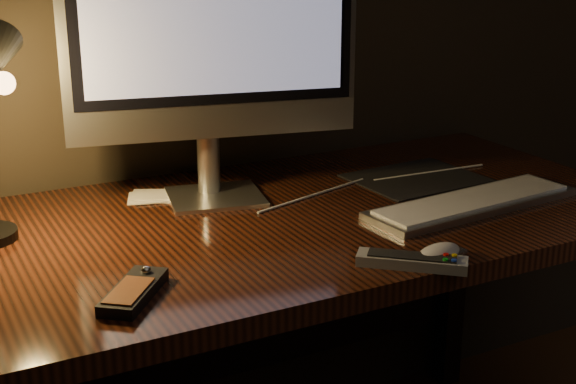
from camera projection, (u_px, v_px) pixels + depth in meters
name	position (u px, v px, depth m)	size (l,w,h in m)	color
desk	(254.00, 265.00, 1.69)	(1.60, 0.75, 0.75)	#3A190D
monitor	(211.00, 22.00, 1.58)	(0.59, 0.21, 0.62)	silver
keyboard	(473.00, 202.00, 1.65)	(0.49, 0.14, 0.02)	silver
mousepad	(416.00, 178.00, 1.83)	(0.28, 0.23, 0.00)	black
mouse	(439.00, 255.00, 1.38)	(0.10, 0.05, 0.02)	white
media_remote	(134.00, 291.00, 1.24)	(0.14, 0.16, 0.03)	black
tv_remote	(412.00, 261.00, 1.35)	(0.17, 0.16, 0.02)	gray
papers	(158.00, 196.00, 1.70)	(0.13, 0.08, 0.01)	white
cable	(377.00, 185.00, 1.78)	(0.01, 0.01, 0.63)	white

